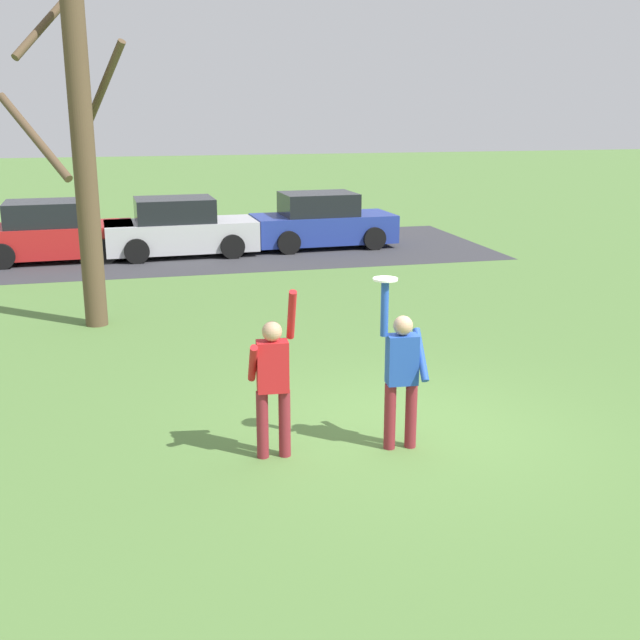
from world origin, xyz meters
The scene contains 9 objects.
ground_plane centered at (0.00, 0.00, 0.00)m, with size 120.00×120.00×0.00m, color #567F3D.
person_catcher centered at (-0.25, -0.53, 0.98)m, with size 0.55×0.49×2.08m.
person_defender centered at (-1.78, -0.41, 0.98)m, with size 0.57×0.49×2.04m.
frisbee_disc centered at (-0.48, -0.51, 2.09)m, with size 0.29×0.29×0.02m, color white.
parked_car_red centered at (-5.25, 13.04, 0.73)m, with size 4.17×2.16×1.59m.
parked_car_silver centered at (-1.91, 12.98, 0.73)m, with size 4.17×2.16×1.59m.
parked_car_blue centered at (2.25, 13.33, 0.73)m, with size 4.17×2.16×1.59m.
parking_strip centered at (-1.73, 13.32, 0.00)m, with size 17.31×6.40×0.01m, color #38383D.
bare_tree_tall centered at (-4.00, 6.07, 3.28)m, with size 2.28×2.48×6.32m.
Camera 1 is at (-3.27, -8.71, 3.97)m, focal length 43.62 mm.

